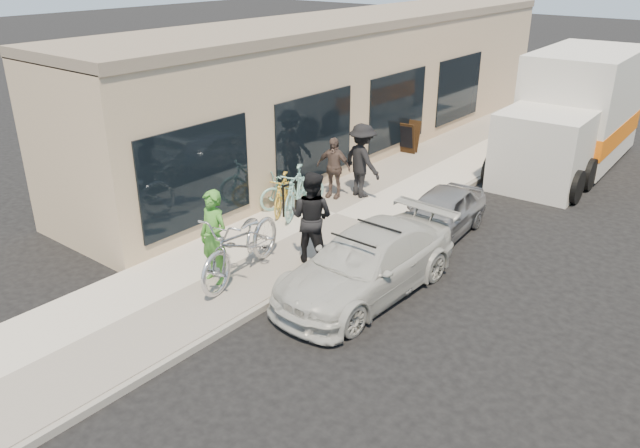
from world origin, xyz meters
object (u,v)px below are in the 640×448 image
Objects in this scene: sandwich_board at (408,137)px; cruiser_bike_c at (283,193)px; tandem_bike at (242,244)px; cruiser_bike_a at (296,191)px; moving_truck at (574,116)px; man_standing at (312,217)px; woman_rider at (214,237)px; bystander_a at (362,161)px; bike_rack at (290,195)px; cruiser_bike_b at (293,189)px; sedan_white at (367,263)px; bystander_b at (333,168)px; sedan_silver at (440,214)px.

sandwich_board is 6.14m from cruiser_bike_c.
cruiser_bike_a is at bearing 99.53° from tandem_bike.
cruiser_bike_c is (-1.61, 2.95, -0.22)m from tandem_bike.
moving_truck is 4.47× the size of cruiser_bike_c.
cruiser_bike_a is (-1.90, 1.70, -0.39)m from man_standing.
bystander_a reaches higher than woman_rider.
bike_rack is 0.46m from cruiser_bike_b.
bystander_a is at bearing 129.13° from sedan_white.
tandem_bike is at bearing 114.47° from bystander_a.
moving_truck is 7.97m from bystander_b.
woman_rider reaches higher than sedan_white.
bystander_b is at bearing 92.58° from tandem_bike.
bystander_b reaches higher than sedan_silver.
moving_truck is 3.75× the size of woman_rider.
bystander_a is at bearing -81.38° from man_standing.
cruiser_bike_a is at bearing 153.54° from sedan_white.
sedan_silver is at bearing 37.20° from cruiser_bike_b.
sedan_white is 2.36× the size of woman_rider.
bystander_b is (-1.27, 4.52, 0.10)m from tandem_bike.
cruiser_bike_c is 0.98× the size of bystander_b.
man_standing is 2.58m from cruiser_bike_a.
bike_rack is 0.51× the size of cruiser_bike_c.
woman_rider is (-2.38, -1.65, 0.45)m from sedan_white.
bike_rack is at bearing 110.64° from woman_rider.
woman_rider is (-0.26, -0.47, 0.23)m from tandem_bike.
man_standing is at bearing -118.28° from sedan_silver.
woman_rider is (1.12, -3.42, 0.44)m from bike_rack.
sedan_white is 1.66× the size of tandem_bike.
sandwich_board is 0.63× the size of cruiser_bike_c.
sedan_silver is at bearing -178.03° from bystander_a.
sandwich_board is 0.55× the size of cruiser_bike_b.
cruiser_bike_a is 1.23× the size of cruiser_bike_c.
cruiser_bike_b reaches higher than sedan_silver.
bystander_a is (0.88, 1.69, 0.49)m from cruiser_bike_b.
sedan_white is at bearing 161.43° from man_standing.
sedan_white reaches higher than sandwich_board.
cruiser_bike_c is at bearing -117.24° from moving_truck.
woman_rider is (-2.18, -4.84, 0.53)m from sedan_silver.
woman_rider is 0.96× the size of bystander_a.
sedan_white reaches higher than sedan_silver.
sedan_white is 4.76m from bystander_b.
moving_truck is (4.20, 2.50, 0.84)m from sandwich_board.
sandwich_board is at bearing 83.58° from bystander_b.
man_standing is (2.45, -7.73, 0.45)m from sandwich_board.
bike_rack is 0.43× the size of woman_rider.
cruiser_bike_c is 2.31m from bystander_a.
sedan_silver is at bearing 96.20° from sedan_white.
sedan_white is 2.44m from tandem_bike.
moving_truck is at bearing -111.43° from man_standing.
sedan_white is at bearing -52.85° from cruiser_bike_c.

